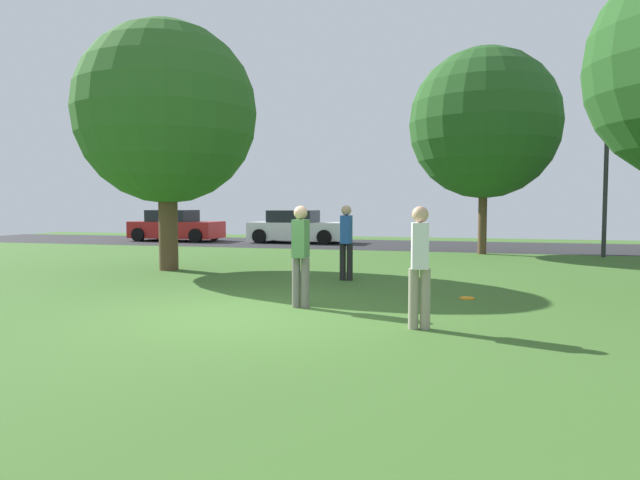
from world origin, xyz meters
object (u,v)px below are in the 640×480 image
object	(u,v)px
oak_tree_right	(484,124)
person_bystander	(420,261)
person_catcher	(301,251)
street_lamp_post	(605,188)
oak_tree_center	(166,114)
parked_car_white	(297,228)
frisbee_disc	(467,298)
parked_car_red	(176,227)
person_thrower	(346,239)

from	to	relation	value
oak_tree_right	person_bystander	distance (m)	13.13
person_catcher	street_lamp_post	bearing A→B (deg)	-31.54
person_bystander	oak_tree_center	bearing A→B (deg)	43.16
parked_car_white	street_lamp_post	size ratio (longest dim) A/B	0.95
frisbee_disc	parked_car_red	size ratio (longest dim) A/B	0.06
person_thrower	parked_car_red	distance (m)	15.89
street_lamp_post	person_catcher	bearing A→B (deg)	-121.06
parked_car_white	oak_tree_center	bearing A→B (deg)	-89.80
person_catcher	parked_car_red	bearing A→B (deg)	35.62
person_catcher	street_lamp_post	distance (m)	13.27
person_thrower	street_lamp_post	bearing A→B (deg)	138.28
person_catcher	oak_tree_right	bearing A→B (deg)	-15.07
person_bystander	parked_car_red	world-z (taller)	person_bystander
oak_tree_right	person_catcher	size ratio (longest dim) A/B	4.18
oak_tree_right	person_catcher	bearing A→B (deg)	-104.60
oak_tree_center	street_lamp_post	distance (m)	13.86
street_lamp_post	oak_tree_right	bearing A→B (deg)	177.26
person_catcher	person_thrower	bearing A→B (deg)	-0.00
person_bystander	frisbee_disc	distance (m)	2.96
person_catcher	frisbee_disc	bearing A→B (deg)	-58.77
oak_tree_center	frisbee_disc	size ratio (longest dim) A/B	23.76
oak_tree_center	street_lamp_post	bearing A→B (deg)	30.82
oak_tree_right	frisbee_disc	bearing A→B (deg)	-91.99
person_thrower	parked_car_white	bearing A→B (deg)	-157.62
oak_tree_center	person_catcher	world-z (taller)	oak_tree_center
oak_tree_center	person_bystander	bearing A→B (deg)	-37.41
person_thrower	frisbee_disc	xyz separation A→B (m)	(2.68, -1.87, -0.93)
oak_tree_right	person_bystander	bearing A→B (deg)	-94.25
oak_tree_center	person_thrower	bearing A→B (deg)	-8.80
oak_tree_center	parked_car_white	distance (m)	11.59
parked_car_white	street_lamp_post	xyz separation A→B (m)	(11.84, -4.05, 1.58)
oak_tree_right	person_bystander	size ratio (longest dim) A/B	4.19
person_catcher	person_bystander	size ratio (longest dim) A/B	1.00
oak_tree_right	parked_car_red	xyz separation A→B (m)	(-13.96, 3.54, -3.82)
person_thrower	person_bystander	size ratio (longest dim) A/B	1.00
person_catcher	parked_car_white	xyz separation A→B (m)	(-5.02, 15.36, -0.26)
oak_tree_center	street_lamp_post	size ratio (longest dim) A/B	1.43
parked_car_white	street_lamp_post	bearing A→B (deg)	-18.87
oak_tree_center	person_catcher	bearing A→B (deg)	-40.61
parked_car_red	frisbee_disc	bearing A→B (deg)	-44.54
parked_car_red	person_catcher	bearing A→B (deg)	-53.90
person_thrower	person_bystander	distance (m)	5.07
person_thrower	person_bystander	bearing A→B (deg)	23.83
oak_tree_right	parked_car_white	world-z (taller)	oak_tree_right
person_catcher	parked_car_white	size ratio (longest dim) A/B	0.40
parked_car_white	parked_car_red	bearing A→B (deg)	-176.88
person_thrower	parked_car_white	xyz separation A→B (m)	(-5.00, 11.85, -0.27)
oak_tree_center	person_catcher	distance (m)	7.27
person_bystander	street_lamp_post	bearing A→B (deg)	-30.39
oak_tree_right	person_thrower	distance (m)	9.25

